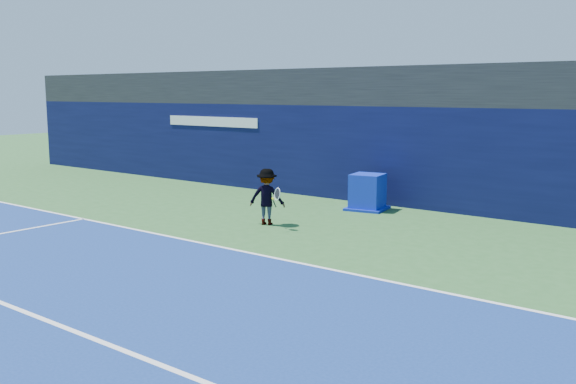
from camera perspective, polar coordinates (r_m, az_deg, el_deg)
name	(u,v)px	position (r m, az deg, el deg)	size (l,w,h in m)	color
ground	(103,276)	(12.68, -16.12, -7.18)	(80.00, 80.00, 0.00)	#2D5D2A
baseline	(215,246)	(14.56, -6.50, -4.77)	(24.00, 0.10, 0.01)	white
service_line	(1,303)	(11.68, -24.18, -8.96)	(24.00, 0.10, 0.01)	white
stadium_band	(401,87)	(21.06, 9.99, 9.20)	(36.00, 3.00, 1.20)	black
back_wall_assembly	(383,155)	(20.27, 8.48, 3.32)	(36.00, 1.03, 3.00)	#090C33
equipment_cart	(367,193)	(18.99, 7.07, -0.12)	(1.28, 1.28, 1.06)	#0C20B4
tennis_player	(267,197)	(16.70, -1.88, -0.42)	(1.27, 0.88, 1.47)	white
tennis_ball	(273,199)	(15.88, -1.34, -0.59)	(0.06, 0.06, 0.06)	yellow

